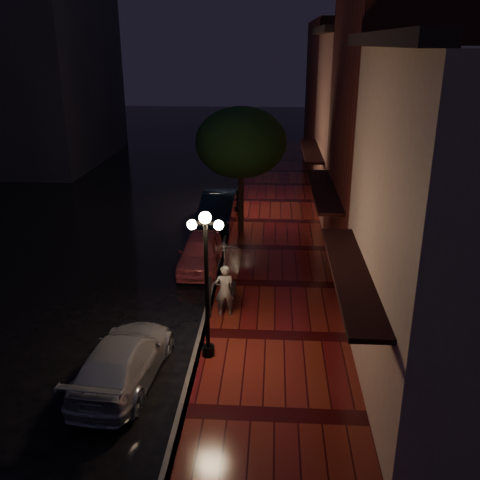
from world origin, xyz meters
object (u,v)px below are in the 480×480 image
at_px(street_tree, 241,145).
at_px(silver_car, 123,360).
at_px(streetlamp_near, 207,277).
at_px(pink_car, 200,252).
at_px(parking_meter, 210,293).
at_px(streetlamp_far, 240,166).
at_px(navy_car, 219,208).
at_px(woman_with_umbrella, 224,269).

distance_m(street_tree, silver_car, 12.90).
bearing_deg(street_tree, streetlamp_near, -91.35).
relative_size(pink_car, parking_meter, 2.73).
height_order(street_tree, silver_car, street_tree).
distance_m(streetlamp_far, navy_car, 2.62).
xyz_separation_m(street_tree, parking_meter, (-0.46, -8.77, -3.22)).
bearing_deg(streetlamp_far, parking_meter, -90.97).
xyz_separation_m(silver_car, parking_meter, (1.93, 3.39, 0.37)).
relative_size(navy_car, woman_with_umbrella, 1.93).
distance_m(streetlamp_far, woman_with_umbrella, 11.56).
distance_m(streetlamp_far, pink_car, 7.68).
distance_m(pink_car, silver_car, 7.88).
bearing_deg(navy_car, silver_car, -92.59).
distance_m(streetlamp_near, pink_car, 7.01).
xyz_separation_m(woman_with_umbrella, parking_meter, (-0.45, -0.25, -0.75)).
xyz_separation_m(street_tree, pink_car, (-1.38, -4.34, -3.58)).
bearing_deg(navy_car, woman_with_umbrella, -80.70).
bearing_deg(street_tree, woman_with_umbrella, -90.04).
height_order(silver_car, parking_meter, parking_meter).
relative_size(streetlamp_near, streetlamp_far, 1.00).
bearing_deg(streetlamp_near, woman_with_umbrella, 84.16).
distance_m(pink_car, navy_car, 5.74).
bearing_deg(streetlamp_far, silver_car, -97.98).
xyz_separation_m(streetlamp_far, street_tree, (0.26, -3.01, 1.64)).
distance_m(navy_car, woman_with_umbrella, 10.03).
distance_m(silver_car, woman_with_umbrella, 4.49).
xyz_separation_m(navy_car, woman_with_umbrella, (1.20, -9.91, 0.99)).
distance_m(streetlamp_near, parking_meter, 2.73).
distance_m(street_tree, pink_car, 5.79).
relative_size(streetlamp_near, woman_with_umbrella, 1.76).
bearing_deg(navy_car, street_tree, -46.58).
bearing_deg(streetlamp_near, parking_meter, 95.14).
relative_size(streetlamp_far, navy_car, 0.91).
bearing_deg(woman_with_umbrella, streetlamp_far, -99.71).
distance_m(streetlamp_near, silver_car, 3.11).
height_order(streetlamp_far, parking_meter, streetlamp_far).
xyz_separation_m(pink_car, silver_car, (-1.01, -7.81, -0.02)).
distance_m(streetlamp_near, navy_car, 12.55).
height_order(streetlamp_near, pink_car, streetlamp_near).
bearing_deg(street_tree, navy_car, 131.04).
xyz_separation_m(street_tree, silver_car, (-2.38, -12.16, -3.59)).
xyz_separation_m(streetlamp_far, silver_car, (-2.13, -15.17, -1.95)).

